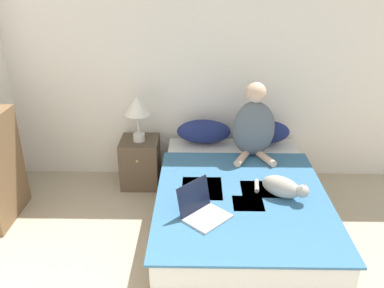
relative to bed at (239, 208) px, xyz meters
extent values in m
cube|color=white|center=(-0.12, 1.14, 1.03)|extent=(5.60, 0.05, 2.55)
cube|color=brown|center=(0.00, 0.01, -0.11)|extent=(1.41, 2.14, 0.27)
cube|color=silver|center=(0.00, 0.01, 0.13)|extent=(1.39, 2.10, 0.20)
cube|color=teal|center=(0.00, -0.21, 0.24)|extent=(1.45, 1.71, 0.02)
cube|color=#B2BC70|center=(-0.34, -0.07, 0.24)|extent=(0.35, 0.40, 0.01)
cube|color=#B2BC70|center=(0.04, -0.30, 0.24)|extent=(0.25, 0.24, 0.01)
cube|color=#B2BC70|center=(0.18, -0.08, 0.24)|extent=(0.35, 0.29, 0.01)
ellipsoid|color=navy|center=(-0.32, 0.91, 0.37)|extent=(0.58, 0.27, 0.26)
ellipsoid|color=navy|center=(0.32, 0.91, 0.37)|extent=(0.58, 0.27, 0.26)
ellipsoid|color=slate|center=(0.17, 0.61, 0.53)|extent=(0.42, 0.23, 0.57)
sphere|color=#DBB293|center=(0.17, 0.61, 0.91)|extent=(0.20, 0.20, 0.20)
cylinder|color=#DBB293|center=(0.06, 0.46, 0.28)|extent=(0.19, 0.29, 0.07)
cylinder|color=#DBB293|center=(0.29, 0.46, 0.28)|extent=(0.19, 0.29, 0.07)
ellipsoid|color=#A8A399|center=(0.32, -0.18, 0.33)|extent=(0.37, 0.34, 0.17)
sphere|color=#A8A399|center=(0.47, -0.29, 0.36)|extent=(0.11, 0.11, 0.11)
cone|color=#A8A399|center=(0.49, -0.27, 0.40)|extent=(0.05, 0.05, 0.05)
cone|color=#A8A399|center=(0.45, -0.32, 0.40)|extent=(0.05, 0.05, 0.05)
cylinder|color=#A8A399|center=(0.14, -0.05, 0.27)|extent=(0.06, 0.19, 0.04)
cube|color=#B7B7BC|center=(-0.30, -0.53, 0.26)|extent=(0.40, 0.41, 0.02)
cube|color=black|center=(-0.41, -0.43, 0.39)|extent=(0.27, 0.28, 0.24)
cube|color=brown|center=(-1.01, 0.86, 0.03)|extent=(0.41, 0.41, 0.53)
sphere|color=tan|center=(-1.01, 0.64, 0.14)|extent=(0.03, 0.03, 0.03)
cylinder|color=beige|center=(-1.01, 0.84, 0.33)|extent=(0.13, 0.13, 0.08)
cylinder|color=beige|center=(-1.01, 0.84, 0.48)|extent=(0.02, 0.02, 0.22)
cone|color=white|center=(-1.01, 0.84, 0.69)|extent=(0.27, 0.27, 0.20)
camera|label=1|loc=(-0.37, -3.13, 2.05)|focal=38.00mm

